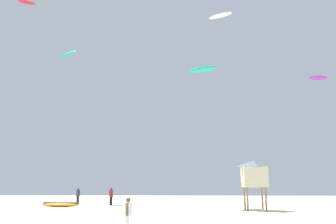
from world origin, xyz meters
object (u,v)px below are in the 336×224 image
at_px(person_foreground, 128,212).
at_px(person_midground, 111,195).
at_px(kite_grounded_near, 60,205).
at_px(lifeguard_tower, 254,173).
at_px(kite_aloft_7, 27,2).
at_px(kite_aloft_6, 202,69).
at_px(kite_aloft_3, 68,54).
at_px(person_left, 78,195).
at_px(kite_aloft_1, 318,78).
at_px(kite_aloft_4, 220,16).

bearing_deg(person_foreground, person_midground, -76.22).
relative_size(kite_grounded_near, lifeguard_tower, 0.91).
xyz_separation_m(person_foreground, kite_aloft_7, (-19.65, 29.45, 26.41)).
distance_m(kite_grounded_near, kite_aloft_6, 25.47).
bearing_deg(lifeguard_tower, kite_aloft_6, 102.42).
distance_m(kite_aloft_6, kite_aloft_7, 26.45).
bearing_deg(kite_grounded_near, person_midground, 33.85).
bearing_deg(kite_aloft_3, lifeguard_tower, -29.30).
xyz_separation_m(person_left, kite_aloft_1, (30.72, 12.43, 16.23)).
distance_m(person_foreground, lifeguard_tower, 17.30).
bearing_deg(kite_grounded_near, kite_aloft_4, 31.44).
distance_m(person_midground, kite_aloft_4, 27.81).
bearing_deg(lifeguard_tower, person_left, 156.50).
xyz_separation_m(person_left, kite_aloft_6, (13.85, 8.34, 16.46)).
bearing_deg(kite_aloft_3, kite_aloft_7, 158.79).
xyz_separation_m(lifeguard_tower, kite_aloft_7, (-28.02, 14.46, 24.25)).
height_order(lifeguard_tower, kite_aloft_7, kite_aloft_7).
bearing_deg(kite_aloft_1, kite_aloft_7, -172.40).
distance_m(kite_grounded_near, lifeguard_tower, 18.67).
xyz_separation_m(person_foreground, kite_aloft_3, (-12.32, 26.60, 17.53)).
height_order(kite_aloft_4, kite_aloft_7, kite_aloft_7).
bearing_deg(lifeguard_tower, kite_aloft_4, 93.79).
distance_m(person_midground, lifeguard_tower, 15.47).
relative_size(person_midground, kite_aloft_7, 0.73).
relative_size(person_foreground, kite_aloft_4, 0.44).
relative_size(person_left, kite_aloft_7, 0.72).
bearing_deg(person_left, kite_aloft_7, -22.05).
xyz_separation_m(person_left, kite_grounded_near, (-0.65, -3.49, -0.82)).
distance_m(person_foreground, kite_aloft_1, 44.31).
height_order(kite_aloft_3, kite_aloft_4, kite_aloft_4).
distance_m(lifeguard_tower, kite_aloft_7, 39.78).
bearing_deg(kite_aloft_3, person_midground, -33.40).
relative_size(kite_aloft_1, kite_aloft_3, 0.83).
height_order(person_left, kite_grounded_near, person_left).
height_order(kite_grounded_near, kite_aloft_6, kite_aloft_6).
height_order(kite_aloft_1, kite_aloft_3, kite_aloft_3).
relative_size(person_midground, kite_aloft_4, 0.51).
distance_m(person_foreground, kite_grounded_near, 21.36).
bearing_deg(person_foreground, kite_aloft_7, -56.03).
distance_m(kite_aloft_4, kite_aloft_6, 7.71).
bearing_deg(person_left, kite_aloft_3, -39.72).
distance_m(person_foreground, person_midground, 22.59).
bearing_deg(person_left, kite_aloft_1, -147.09).
height_order(lifeguard_tower, kite_aloft_4, kite_aloft_4).
height_order(lifeguard_tower, kite_aloft_3, kite_aloft_3).
bearing_deg(kite_aloft_6, person_foreground, -98.96).
relative_size(person_foreground, kite_aloft_6, 0.37).
bearing_deg(person_midground, kite_aloft_4, 52.88).
xyz_separation_m(lifeguard_tower, kite_aloft_3, (-20.69, 11.61, 15.38)).
relative_size(kite_aloft_6, kite_aloft_7, 1.69).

